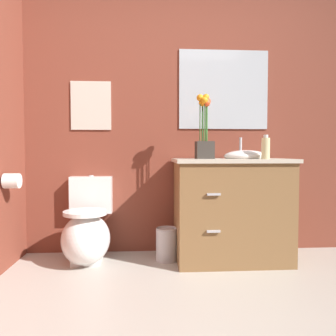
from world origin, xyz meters
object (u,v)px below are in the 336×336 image
Objects in this scene: vanity_cabinet at (231,208)px; wall_poster at (91,106)px; soap_bottle at (265,150)px; toilet_paper_roll at (12,181)px; lotion_bottle at (266,148)px; trash_bin at (167,244)px; wall_mirror at (224,90)px; flower_vase at (204,134)px; toilet at (87,232)px.

vanity_cabinet is 1.49m from wall_poster.
soap_bottle is (0.25, -0.05, 0.48)m from vanity_cabinet.
wall_poster is 3.83× the size of toilet_paper_roll.
lotion_bottle is 1.10m from trash_bin.
wall_mirror is 1.90m from toilet_paper_roll.
flower_vase is 3.36× the size of soap_bottle.
toilet is 4.45× the size of soap_bottle.
flower_vase is 0.95m from trash_bin.
wall_poster is at bearing 180.00° from wall_mirror.
wall_poster reaches higher than soap_bottle.
wall_mirror reaches higher than trash_bin.
trash_bin is (-0.53, 0.02, -0.29)m from vanity_cabinet.
vanity_cabinet is at bearing 168.08° from soap_bottle.
wall_poster is (-0.65, 0.27, 1.16)m from trash_bin.
toilet is at bearing 179.46° from trash_bin.
toilet_paper_roll reaches higher than toilet.
flower_vase is 2.79× the size of lotion_bottle.
soap_bottle is (1.43, -0.08, 0.66)m from toilet.
vanity_cabinet is 2.42× the size of wall_poster.
wall_poster is at bearing 161.61° from lotion_bottle.
vanity_cabinet is at bearing 142.18° from lotion_bottle.
flower_vase is (0.95, -0.05, 0.79)m from toilet.
wall_poster reaches higher than lotion_bottle.
trash_bin is at bearing -152.51° from wall_mirror.
toilet is 2.54× the size of trash_bin.
toilet is at bearing -90.00° from wall_poster.
wall_mirror is at bearing 12.84° from toilet.
vanity_cabinet is 6.56× the size of soap_bottle.
vanity_cabinet reaches higher than soap_bottle.
lotion_bottle is 0.44× the size of wall_poster.
toilet_paper_roll is at bearing -174.23° from vanity_cabinet.
wall_poster is at bearing 42.62° from toilet_paper_roll.
vanity_cabinet reaches higher than toilet.
toilet is 1.57m from lotion_bottle.
flower_vase is 1.24× the size of wall_poster.
lotion_bottle is (0.45, -0.15, -0.11)m from flower_vase.
vanity_cabinet is 0.61m from trash_bin.
vanity_cabinet is at bearing -14.03° from wall_poster.
toilet_paper_roll is (-0.50, -0.46, -0.62)m from wall_poster.
flower_vase reaches higher than toilet_paper_roll.
toilet is at bearing 171.98° from lotion_bottle.
wall_poster is (-1.43, 0.35, 0.39)m from soap_bottle.
lotion_bottle is 0.74m from wall_mirror.
wall_mirror is at bearing 15.46° from toilet_paper_roll.
wall_mirror reaches higher than flower_vase.
lotion_bottle is (1.40, -0.20, 0.68)m from toilet.
toilet_paper_roll is (-1.68, -0.46, -0.77)m from wall_mirror.
vanity_cabinet is at bearing -89.46° from wall_mirror.
soap_bottle is 1.95m from toilet_paper_roll.
soap_bottle is 0.83× the size of lotion_bottle.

